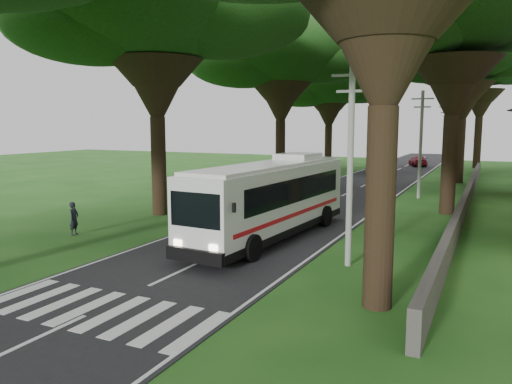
{
  "coord_description": "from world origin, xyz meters",
  "views": [
    {
      "loc": [
        10.49,
        -12.87,
        5.58
      ],
      "look_at": [
        -0.13,
        9.34,
        2.2
      ],
      "focal_mm": 35.0,
      "sensor_mm": 36.0,
      "label": 1
    }
  ],
  "objects_px": {
    "pole_near": "(350,160)",
    "distant_car_a": "(375,167)",
    "coach_bus": "(272,198)",
    "pole_far": "(445,137)",
    "distant_car_c": "(418,161)",
    "pedestrian": "(74,218)",
    "distant_car_b": "(379,162)",
    "pole_mid": "(421,143)"
  },
  "relations": [
    {
      "from": "coach_bus",
      "to": "pole_far",
      "type": "bearing_deg",
      "value": 86.4
    },
    {
      "from": "pole_near",
      "to": "distant_car_c",
      "type": "relative_size",
      "value": 1.76
    },
    {
      "from": "distant_car_a",
      "to": "pedestrian",
      "type": "bearing_deg",
      "value": 61.78
    },
    {
      "from": "distant_car_b",
      "to": "pedestrian",
      "type": "relative_size",
      "value": 2.22
    },
    {
      "from": "distant_car_c",
      "to": "pedestrian",
      "type": "relative_size",
      "value": 2.69
    },
    {
      "from": "pole_near",
      "to": "coach_bus",
      "type": "bearing_deg",
      "value": 146.07
    },
    {
      "from": "distant_car_c",
      "to": "pole_mid",
      "type": "bearing_deg",
      "value": 79.76
    },
    {
      "from": "distant_car_a",
      "to": "distant_car_b",
      "type": "relative_size",
      "value": 1.14
    },
    {
      "from": "pole_mid",
      "to": "distant_car_c",
      "type": "height_order",
      "value": "pole_mid"
    },
    {
      "from": "pole_mid",
      "to": "distant_car_a",
      "type": "relative_size",
      "value": 1.87
    },
    {
      "from": "coach_bus",
      "to": "distant_car_a",
      "type": "bearing_deg",
      "value": 97.61
    },
    {
      "from": "distant_car_b",
      "to": "distant_car_c",
      "type": "height_order",
      "value": "distant_car_c"
    },
    {
      "from": "pole_mid",
      "to": "pedestrian",
      "type": "height_order",
      "value": "pole_mid"
    },
    {
      "from": "pole_near",
      "to": "distant_car_c",
      "type": "bearing_deg",
      "value": 94.67
    },
    {
      "from": "pole_near",
      "to": "coach_bus",
      "type": "relative_size",
      "value": 0.63
    },
    {
      "from": "pole_mid",
      "to": "coach_bus",
      "type": "distance_m",
      "value": 17.62
    },
    {
      "from": "distant_car_a",
      "to": "distant_car_c",
      "type": "xyz_separation_m",
      "value": [
        2.97,
        12.65,
        -0.07
      ]
    },
    {
      "from": "distant_car_a",
      "to": "pedestrian",
      "type": "xyz_separation_m",
      "value": [
        -6.9,
        -37.67,
        0.08
      ]
    },
    {
      "from": "distant_car_b",
      "to": "pedestrian",
      "type": "height_order",
      "value": "pedestrian"
    },
    {
      "from": "pole_near",
      "to": "pole_mid",
      "type": "bearing_deg",
      "value": 90.0
    },
    {
      "from": "distant_car_b",
      "to": "pole_near",
      "type": "bearing_deg",
      "value": -97.79
    },
    {
      "from": "distant_car_a",
      "to": "pole_mid",
      "type": "bearing_deg",
      "value": 94.52
    },
    {
      "from": "pole_near",
      "to": "distant_car_a",
      "type": "height_order",
      "value": "pole_near"
    },
    {
      "from": "pole_far",
      "to": "distant_car_a",
      "type": "height_order",
      "value": "pole_far"
    },
    {
      "from": "distant_car_a",
      "to": "distant_car_b",
      "type": "xyz_separation_m",
      "value": [
        -1.46,
        9.31,
        -0.11
      ]
    },
    {
      "from": "coach_bus",
      "to": "distant_car_a",
      "type": "height_order",
      "value": "coach_bus"
    },
    {
      "from": "pole_near",
      "to": "distant_car_c",
      "type": "distance_m",
      "value": 50.05
    },
    {
      "from": "pole_near",
      "to": "pole_mid",
      "type": "relative_size",
      "value": 1.0
    },
    {
      "from": "pole_far",
      "to": "pedestrian",
      "type": "distance_m",
      "value": 43.02
    },
    {
      "from": "distant_car_c",
      "to": "pedestrian",
      "type": "height_order",
      "value": "pedestrian"
    },
    {
      "from": "coach_bus",
      "to": "distant_car_c",
      "type": "height_order",
      "value": "coach_bus"
    },
    {
      "from": "coach_bus",
      "to": "distant_car_a",
      "type": "xyz_separation_m",
      "value": [
        -2.35,
        33.95,
        -1.23
      ]
    },
    {
      "from": "pole_far",
      "to": "coach_bus",
      "type": "bearing_deg",
      "value": -97.26
    },
    {
      "from": "coach_bus",
      "to": "distant_car_b",
      "type": "bearing_deg",
      "value": 98.69
    },
    {
      "from": "distant_car_b",
      "to": "distant_car_c",
      "type": "relative_size",
      "value": 0.83
    },
    {
      "from": "distant_car_a",
      "to": "pole_near",
      "type": "bearing_deg",
      "value": 82.9
    },
    {
      "from": "distant_car_c",
      "to": "coach_bus",
      "type": "bearing_deg",
      "value": 71.2
    },
    {
      "from": "pole_near",
      "to": "distant_car_a",
      "type": "distance_m",
      "value": 37.93
    },
    {
      "from": "distant_car_a",
      "to": "pedestrian",
      "type": "relative_size",
      "value": 2.54
    },
    {
      "from": "pole_far",
      "to": "pole_near",
      "type": "bearing_deg",
      "value": -90.0
    },
    {
      "from": "pole_mid",
      "to": "coach_bus",
      "type": "xyz_separation_m",
      "value": [
        -4.7,
        -16.84,
        -2.19
      ]
    },
    {
      "from": "pole_far",
      "to": "distant_car_c",
      "type": "bearing_deg",
      "value": 112.63
    }
  ]
}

